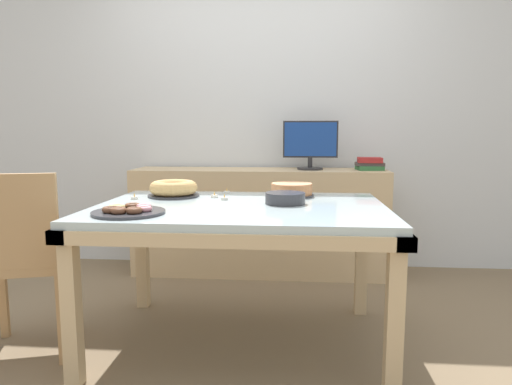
{
  "coord_description": "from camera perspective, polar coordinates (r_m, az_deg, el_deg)",
  "views": [
    {
      "loc": [
        0.28,
        -2.32,
        1.13
      ],
      "look_at": [
        0.08,
        0.04,
        0.81
      ],
      "focal_mm": 32.0,
      "sensor_mm": 36.0,
      "label": 1
    }
  ],
  "objects": [
    {
      "name": "cake_golden_bundt",
      "position": [
        2.7,
        -10.27,
        0.46
      ],
      "size": [
        0.3,
        0.3,
        0.09
      ],
      "color": "#333338",
      "rests_on": "dining_table"
    },
    {
      "name": "wall_back",
      "position": [
        3.89,
        0.77,
        10.09
      ],
      "size": [
        8.0,
        0.1,
        2.6
      ],
      "primitive_type": "cube",
      "color": "silver",
      "rests_on": "ground"
    },
    {
      "name": "tealight_right_edge",
      "position": [
        2.79,
        -3.67,
        0.06
      ],
      "size": [
        0.04,
        0.04,
        0.04
      ],
      "color": "silver",
      "rests_on": "dining_table"
    },
    {
      "name": "book_stack",
      "position": [
        3.63,
        14.01,
        3.49
      ],
      "size": [
        0.22,
        0.19,
        0.1
      ],
      "color": "#2D6638",
      "rests_on": "sideboard"
    },
    {
      "name": "ground_plane",
      "position": [
        2.59,
        -1.86,
        -18.27
      ],
      "size": [
        12.0,
        12.0,
        0.0
      ],
      "primitive_type": "plane",
      "color": "#7A664C"
    },
    {
      "name": "dining_table",
      "position": [
        2.38,
        -1.93,
        -3.62
      ],
      "size": [
        1.52,
        1.07,
        0.75
      ],
      "color": "silver",
      "rests_on": "ground"
    },
    {
      "name": "computer_monitor",
      "position": [
        3.58,
        6.8,
        5.88
      ],
      "size": [
        0.42,
        0.2,
        0.38
      ],
      "color": "#262628",
      "rests_on": "sideboard"
    },
    {
      "name": "tealight_left_edge",
      "position": [
        2.63,
        -5.22,
        -0.42
      ],
      "size": [
        0.04,
        0.04,
        0.04
      ],
      "color": "silver",
      "rests_on": "dining_table"
    },
    {
      "name": "plate_stack",
      "position": [
        2.4,
        3.67,
        -0.71
      ],
      "size": [
        0.21,
        0.21,
        0.06
      ],
      "color": "#333338",
      "rests_on": "dining_table"
    },
    {
      "name": "pastry_platter",
      "position": [
        2.18,
        -15.7,
        -2.22
      ],
      "size": [
        0.33,
        0.33,
        0.04
      ],
      "color": "#333338",
      "rests_on": "dining_table"
    },
    {
      "name": "tealight_near_front",
      "position": [
        2.64,
        -14.96,
        -0.63
      ],
      "size": [
        0.04,
        0.04,
        0.04
      ],
      "color": "silver",
      "rests_on": "dining_table"
    },
    {
      "name": "tealight_near_cakes",
      "position": [
        2.54,
        -3.98,
        -0.71
      ],
      "size": [
        0.04,
        0.04,
        0.04
      ],
      "color": "silver",
      "rests_on": "dining_table"
    },
    {
      "name": "cake_chocolate_round",
      "position": [
        2.68,
        4.49,
        0.33
      ],
      "size": [
        0.26,
        0.26,
        0.08
      ],
      "color": "#333338",
      "rests_on": "dining_table"
    },
    {
      "name": "chair",
      "position": [
        2.55,
        -27.15,
        -7.04
      ],
      "size": [
        0.52,
        0.52,
        0.94
      ],
      "color": "tan",
      "rests_on": "ground"
    },
    {
      "name": "sideboard",
      "position": [
        3.66,
        0.41,
        -3.62
      ],
      "size": [
        1.99,
        0.44,
        0.84
      ],
      "color": "#D1B284",
      "rests_on": "ground"
    }
  ]
}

